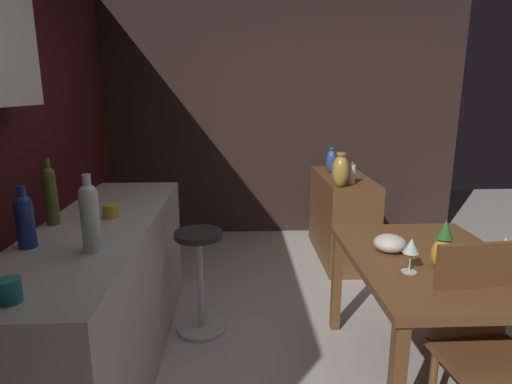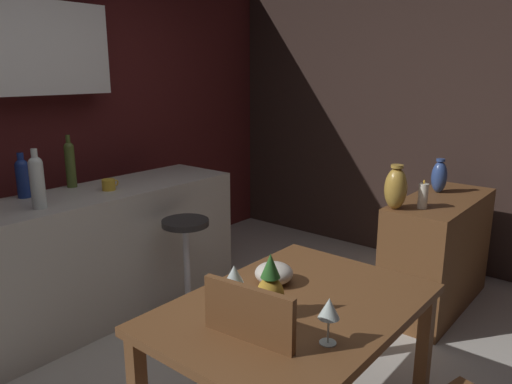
# 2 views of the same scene
# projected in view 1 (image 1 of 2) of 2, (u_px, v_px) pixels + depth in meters

# --- Properties ---
(ground_plane) EXTENTS (9.00, 9.00, 0.00)m
(ground_plane) POSITION_uv_depth(u_px,v_px,m) (339.00, 364.00, 2.56)
(ground_plane) COLOR #B7B2A8
(wall_side_right) EXTENTS (0.10, 4.40, 2.60)m
(wall_side_right) POSITION_uv_depth(u_px,v_px,m) (264.00, 119.00, 4.71)
(wall_side_right) COLOR #33231E
(wall_side_right) RESTS_ON ground_plane
(dining_table) EXTENTS (1.20, 0.85, 0.74)m
(dining_table) POSITION_uv_depth(u_px,v_px,m) (431.00, 275.00, 2.28)
(dining_table) COLOR brown
(dining_table) RESTS_ON ground_plane
(kitchen_counter) EXTENTS (2.10, 0.60, 0.90)m
(kitchen_counter) POSITION_uv_depth(u_px,v_px,m) (105.00, 297.00, 2.45)
(kitchen_counter) COLOR #B2ADA3
(kitchen_counter) RESTS_ON ground_plane
(sideboard_cabinet) EXTENTS (1.10, 0.44, 0.82)m
(sideboard_cabinet) POSITION_uv_depth(u_px,v_px,m) (341.00, 217.00, 4.13)
(sideboard_cabinet) COLOR brown
(sideboard_cabinet) RESTS_ON ground_plane
(chair_near_window) EXTENTS (0.44, 0.44, 0.95)m
(chair_near_window) POSITION_uv_depth(u_px,v_px,m) (483.00, 343.00, 1.87)
(chair_near_window) COLOR brown
(chair_near_window) RESTS_ON ground_plane
(bar_stool) EXTENTS (0.34, 0.34, 0.72)m
(bar_stool) POSITION_uv_depth(u_px,v_px,m) (200.00, 279.00, 2.83)
(bar_stool) COLOR #262323
(bar_stool) RESTS_ON ground_plane
(wine_glass_left) EXTENTS (0.08, 0.08, 0.18)m
(wine_glass_left) POSITION_uv_depth(u_px,v_px,m) (411.00, 247.00, 2.06)
(wine_glass_left) COLOR silver
(wine_glass_left) RESTS_ON dining_table
(wine_glass_right) EXTENTS (0.08, 0.08, 0.18)m
(wine_glass_right) POSITION_uv_depth(u_px,v_px,m) (505.00, 246.00, 2.07)
(wine_glass_right) COLOR silver
(wine_glass_right) RESTS_ON dining_table
(pineapple_centerpiece) EXTENTS (0.11, 0.11, 0.26)m
(pineapple_centerpiece) POSITION_uv_depth(u_px,v_px,m) (443.00, 248.00, 2.09)
(pineapple_centerpiece) COLOR gold
(pineapple_centerpiece) RESTS_ON dining_table
(fruit_bowl) EXTENTS (0.18, 0.18, 0.10)m
(fruit_bowl) POSITION_uv_depth(u_px,v_px,m) (390.00, 243.00, 2.34)
(fruit_bowl) COLOR beige
(fruit_bowl) RESTS_ON dining_table
(wine_bottle_cobalt) EXTENTS (0.08, 0.08, 0.29)m
(wine_bottle_cobalt) POSITION_uv_depth(u_px,v_px,m) (25.00, 218.00, 1.94)
(wine_bottle_cobalt) COLOR navy
(wine_bottle_cobalt) RESTS_ON kitchen_counter
(wine_bottle_clear) EXTENTS (0.08, 0.08, 0.36)m
(wine_bottle_clear) POSITION_uv_depth(u_px,v_px,m) (90.00, 215.00, 1.89)
(wine_bottle_clear) COLOR silver
(wine_bottle_clear) RESTS_ON kitchen_counter
(wine_bottle_olive) EXTENTS (0.07, 0.07, 0.37)m
(wine_bottle_olive) POSITION_uv_depth(u_px,v_px,m) (50.00, 193.00, 2.27)
(wine_bottle_olive) COLOR #475623
(wine_bottle_olive) RESTS_ON kitchen_counter
(cup_teal) EXTENTS (0.12, 0.08, 0.09)m
(cup_teal) POSITION_uv_depth(u_px,v_px,m) (10.00, 290.00, 1.45)
(cup_teal) COLOR teal
(cup_teal) RESTS_ON kitchen_counter
(cup_mustard) EXTENTS (0.12, 0.09, 0.08)m
(cup_mustard) POSITION_uv_depth(u_px,v_px,m) (111.00, 211.00, 2.43)
(cup_mustard) COLOR gold
(cup_mustard) RESTS_ON kitchen_counter
(pillar_candle_tall) EXTENTS (0.06, 0.06, 0.19)m
(pillar_candle_tall) POSITION_uv_depth(u_px,v_px,m) (352.00, 174.00, 3.68)
(pillar_candle_tall) COLOR white
(pillar_candle_tall) RESTS_ON sideboard_cabinet
(vase_ceramic_blue) EXTENTS (0.11, 0.11, 0.25)m
(vase_ceramic_blue) POSITION_uv_depth(u_px,v_px,m) (332.00, 161.00, 4.15)
(vase_ceramic_blue) COLOR #334C8C
(vase_ceramic_blue) RESTS_ON sideboard_cabinet
(vase_brass) EXTENTS (0.15, 0.15, 0.29)m
(vase_brass) POSITION_uv_depth(u_px,v_px,m) (341.00, 171.00, 3.53)
(vase_brass) COLOR #B78C38
(vase_brass) RESTS_ON sideboard_cabinet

